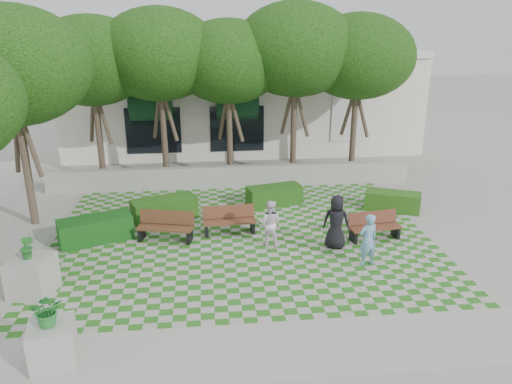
{
  "coord_description": "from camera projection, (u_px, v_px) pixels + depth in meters",
  "views": [
    {
      "loc": [
        -1.1,
        -13.57,
        6.76
      ],
      "look_at": [
        0.5,
        1.5,
        1.4
      ],
      "focal_mm": 35.0,
      "sensor_mm": 36.0,
      "label": 1
    }
  ],
  "objects": [
    {
      "name": "hedge_midleft",
      "position": [
        164.0,
        209.0,
        17.42
      ],
      "size": [
        2.38,
        1.63,
        0.77
      ],
      "primitive_type": "cube",
      "rotation": [
        0.0,
        0.0,
        0.38
      ],
      "color": "#1F4B14",
      "rests_on": "ground"
    },
    {
      "name": "hedge_east",
      "position": [
        392.0,
        201.0,
        18.3
      ],
      "size": [
        2.11,
        1.5,
        0.69
      ],
      "primitive_type": "cube",
      "rotation": [
        0.0,
        0.0,
        -0.41
      ],
      "color": "#245015",
      "rests_on": "ground"
    },
    {
      "name": "bench_west",
      "position": [
        166.0,
        227.0,
        15.81
      ],
      "size": [
        1.85,
        0.99,
        0.93
      ],
      "rotation": [
        0.0,
        0.0,
        -0.24
      ],
      "color": "#4F2E1B",
      "rests_on": "ground"
    },
    {
      "name": "person_blue",
      "position": [
        368.0,
        240.0,
        14.09
      ],
      "size": [
        0.65,
        0.51,
        1.57
      ],
      "primitive_type": "imported",
      "rotation": [
        0.0,
        0.0,
        3.4
      ],
      "color": "#6BA0C3",
      "rests_on": "ground"
    },
    {
      "name": "lawn",
      "position": [
        242.0,
        239.0,
        16.02
      ],
      "size": [
        12.0,
        12.0,
        0.0
      ],
      "primitive_type": "plane",
      "color": "#2B721E",
      "rests_on": "ground"
    },
    {
      "name": "sidewalk_west",
      "position": [
        9.0,
        249.0,
        15.31
      ],
      "size": [
        2.0,
        12.0,
        0.01
      ],
      "primitive_type": "cube",
      "color": "#9E9B93",
      "rests_on": "ground"
    },
    {
      "name": "person_white",
      "position": [
        270.0,
        223.0,
        15.37
      ],
      "size": [
        0.86,
        0.76,
        1.47
      ],
      "primitive_type": "imported",
      "rotation": [
        0.0,
        0.0,
        2.81
      ],
      "color": "white",
      "rests_on": "ground"
    },
    {
      "name": "ground",
      "position": [
        245.0,
        253.0,
        15.09
      ],
      "size": [
        90.0,
        90.0,
        0.0
      ],
      "primitive_type": "plane",
      "color": "gray",
      "rests_on": "ground"
    },
    {
      "name": "retaining_wall",
      "position": [
        232.0,
        177.0,
        20.75
      ],
      "size": [
        15.0,
        0.36,
        0.9
      ],
      "primitive_type": "cube",
      "color": "#9E9B93",
      "rests_on": "ground"
    },
    {
      "name": "planter_front",
      "position": [
        52.0,
        335.0,
        10.1
      ],
      "size": [
        1.04,
        1.04,
        1.59
      ],
      "rotation": [
        0.0,
        0.0,
        0.18
      ],
      "color": "#9E9B93",
      "rests_on": "ground"
    },
    {
      "name": "sidewalk_south",
      "position": [
        263.0,
        350.0,
        10.68
      ],
      "size": [
        16.0,
        2.0,
        0.01
      ],
      "primitive_type": "cube",
      "color": "#9E9B93",
      "rests_on": "ground"
    },
    {
      "name": "person_dark",
      "position": [
        336.0,
        222.0,
        15.16
      ],
      "size": [
        0.98,
        0.83,
        1.69
      ],
      "primitive_type": "imported",
      "rotation": [
        0.0,
        0.0,
        2.72
      ],
      "color": "black",
      "rests_on": "ground"
    },
    {
      "name": "hedge_midright",
      "position": [
        274.0,
        195.0,
        18.84
      ],
      "size": [
        2.17,
        1.27,
        0.71
      ],
      "primitive_type": "cube",
      "rotation": [
        0.0,
        0.0,
        0.23
      ],
      "color": "#1D4A13",
      "rests_on": "ground"
    },
    {
      "name": "planter_back",
      "position": [
        32.0,
        274.0,
        12.69
      ],
      "size": [
        1.18,
        1.18,
        1.65
      ],
      "rotation": [
        0.0,
        0.0,
        -0.2
      ],
      "color": "#9E9B93",
      "rests_on": "ground"
    },
    {
      "name": "hedge_west",
      "position": [
        96.0,
        229.0,
        15.76
      ],
      "size": [
        2.4,
        1.65,
        0.78
      ],
      "primitive_type": "cube",
      "rotation": [
        0.0,
        0.0,
        0.38
      ],
      "color": "#124515",
      "rests_on": "ground"
    },
    {
      "name": "bench_east",
      "position": [
        374.0,
        226.0,
        15.91
      ],
      "size": [
        1.72,
        0.78,
        0.87
      ],
      "rotation": [
        0.0,
        0.0,
        0.14
      ],
      "color": "#582D1E",
      "rests_on": "ground"
    },
    {
      "name": "bench_mid",
      "position": [
        229.0,
        221.0,
        16.33
      ],
      "size": [
        1.75,
        0.69,
        0.9
      ],
      "rotation": [
        0.0,
        0.0,
        0.07
      ],
      "color": "#562F1D",
      "rests_on": "ground"
    },
    {
      "name": "tree_row",
      "position": [
        181.0,
        60.0,
        18.76
      ],
      "size": [
        17.7,
        13.4,
        7.41
      ],
      "color": "#47382B",
      "rests_on": "ground"
    },
    {
      "name": "building",
      "position": [
        240.0,
        97.0,
        27.54
      ],
      "size": [
        18.0,
        8.92,
        5.15
      ],
      "color": "silver",
      "rests_on": "ground"
    }
  ]
}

